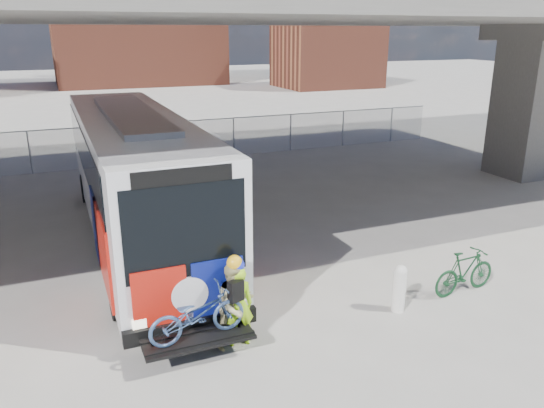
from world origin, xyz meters
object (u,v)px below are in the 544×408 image
bollard (399,287)px  bike_parked (465,272)px  bus (134,168)px  cyclist_tan (236,304)px  cyclist_hivis (238,303)px

bollard → bike_parked: bearing=3.6°
bus → bollard: bus is taller
bollard → cyclist_tan: bearing=178.2°
bollard → bike_parked: bollard is taller
cyclist_tan → bike_parked: size_ratio=1.06×
bollard → bike_parked: 1.88m
bus → bollard: size_ratio=12.17×
bike_parked → bus: bearing=40.7°
bus → cyclist_hivis: bearing=-82.4°
bus → cyclist_tan: bearing=-82.8°
bike_parked → bollard: bearing=89.4°
bus → bike_parked: size_ratio=7.43×
cyclist_hivis → cyclist_tan: bearing=9.4°
bus → bike_parked: 9.07m
cyclist_tan → bike_parked: (5.51, 0.00, -0.35)m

